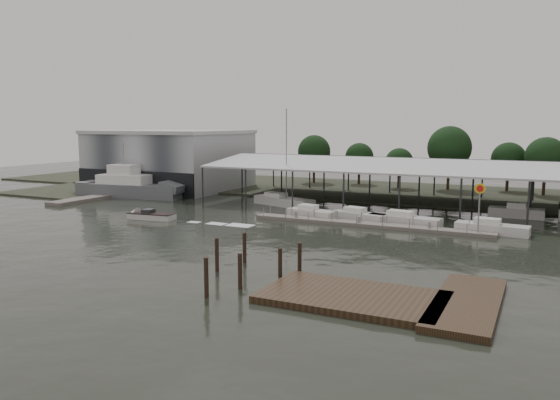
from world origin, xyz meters
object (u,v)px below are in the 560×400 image
at_px(grey_trawler, 131,187).
at_px(speedboat_underway, 148,216).
at_px(white_sailboat, 283,201).
at_px(shell_fuel_sign, 480,199).

relative_size(grey_trawler, speedboat_underway, 1.07).
relative_size(white_sailboat, speedboat_underway, 0.80).
bearing_deg(shell_fuel_sign, speedboat_underway, -169.07).
distance_m(shell_fuel_sign, speedboat_underway, 38.66).
bearing_deg(speedboat_underway, grey_trawler, -49.45).
height_order(white_sailboat, speedboat_underway, white_sailboat).
bearing_deg(shell_fuel_sign, white_sailboat, 160.02).
xyz_separation_m(grey_trawler, speedboat_underway, (15.85, -15.07, -1.19)).
bearing_deg(grey_trawler, speedboat_underway, -51.66).
xyz_separation_m(grey_trawler, white_sailboat, (26.01, 2.28, -0.92)).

